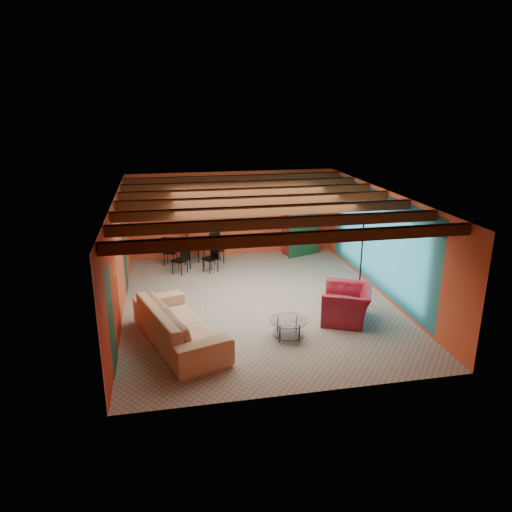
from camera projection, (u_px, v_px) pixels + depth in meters
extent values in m
cube|color=gray|center=(258.00, 302.00, 12.02)|extent=(6.50, 8.00, 0.01)
cube|color=silver|center=(258.00, 195.00, 11.19)|extent=(6.50, 8.00, 0.01)
cube|color=#BD4A2B|center=(233.00, 214.00, 15.34)|extent=(6.50, 0.02, 2.70)
cube|color=maroon|center=(118.00, 259.00, 11.01)|extent=(0.02, 8.00, 2.70)
cube|color=#287076|center=(383.00, 243.00, 12.21)|extent=(0.02, 8.00, 2.70)
imported|color=tan|center=(179.00, 324.00, 9.91)|extent=(1.96, 3.07, 0.84)
imported|color=maroon|center=(347.00, 304.00, 10.94)|extent=(1.46, 1.54, 0.78)
cube|color=maroon|center=(302.00, 224.00, 15.58)|extent=(1.24, 0.90, 1.96)
cube|color=black|center=(204.00, 206.00, 15.04)|extent=(1.05, 0.03, 0.65)
imported|color=#26661E|center=(303.00, 186.00, 15.20)|extent=(0.53, 0.48, 0.52)
imported|color=orange|center=(193.00, 233.00, 14.34)|extent=(0.23, 0.23, 0.18)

